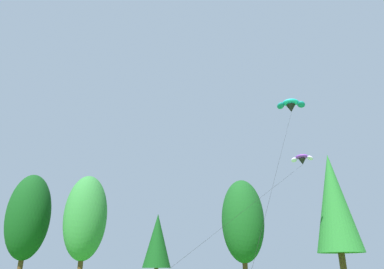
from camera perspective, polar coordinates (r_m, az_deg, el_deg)
The scene contains 7 objects.
treeline_tree_a at distance 55.28m, azimuth -25.05°, elevation -11.95°, with size 5.85×5.85×15.01m.
treeline_tree_b at distance 51.25m, azimuth -16.93°, elevation -12.74°, with size 5.73×5.73×14.54m.
treeline_tree_c at distance 47.21m, azimuth -5.66°, elevation -16.77°, with size 3.58×3.58×8.98m.
treeline_tree_d at distance 46.43m, azimuth 8.26°, elevation -13.66°, with size 5.36×5.36×13.19m.
treeline_tree_e at distance 42.61m, azimuth 22.06°, elevation -10.07°, with size 4.83×4.83×14.70m.
parafoil_kite_high_purple at distance 33.94m, azimuth 17.42°, elevation -3.84°, with size 9.65×14.72×10.56m.
parafoil_kite_mid_teal at distance 36.83m, azimuth 15.76°, elevation 4.58°, with size 4.47×17.95×16.77m.
Camera 1 is at (2.17, 5.27, 2.29)m, focal length 32.83 mm.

